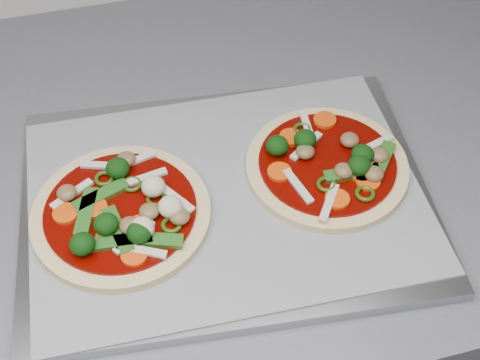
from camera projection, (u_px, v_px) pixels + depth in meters
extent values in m
cube|color=silver|center=(181.00, 351.00, 1.09)|extent=(3.60, 0.60, 0.86)
cube|color=slate|center=(153.00, 168.00, 0.75)|extent=(3.60, 0.60, 0.04)
cube|color=#97989D|center=(226.00, 199.00, 0.69)|extent=(0.44, 0.34, 0.01)
cube|color=gray|center=(226.00, 194.00, 0.68)|extent=(0.40, 0.30, 0.00)
cylinder|color=#E0CA84|center=(121.00, 214.00, 0.66)|extent=(0.19, 0.19, 0.01)
cylinder|color=#610002|center=(120.00, 210.00, 0.65)|extent=(0.16, 0.16, 0.00)
cylinder|color=orange|center=(65.00, 214.00, 0.64)|extent=(0.03, 0.03, 0.00)
cylinder|color=orange|center=(134.00, 238.00, 0.62)|extent=(0.03, 0.03, 0.00)
cube|color=beige|center=(133.00, 161.00, 0.69)|extent=(0.05, 0.02, 0.00)
ellipsoid|color=brown|center=(180.00, 216.00, 0.64)|extent=(0.03, 0.03, 0.01)
ellipsoid|color=brown|center=(129.00, 225.00, 0.63)|extent=(0.03, 0.03, 0.01)
torus|color=#24450D|center=(172.00, 225.00, 0.63)|extent=(0.02, 0.02, 0.00)
cube|color=#2B671D|center=(86.00, 212.00, 0.64)|extent=(0.03, 0.06, 0.00)
ellipsoid|color=beige|center=(142.00, 228.00, 0.62)|extent=(0.03, 0.03, 0.02)
ellipsoid|color=beige|center=(153.00, 186.00, 0.66)|extent=(0.03, 0.03, 0.02)
cylinder|color=orange|center=(140.00, 226.00, 0.63)|extent=(0.04, 0.04, 0.00)
ellipsoid|color=#113A0D|center=(118.00, 168.00, 0.67)|extent=(0.03, 0.03, 0.02)
ellipsoid|color=#113A0D|center=(139.00, 232.00, 0.62)|extent=(0.03, 0.03, 0.02)
cylinder|color=orange|center=(95.00, 208.00, 0.65)|extent=(0.03, 0.03, 0.00)
cube|color=beige|center=(175.00, 198.00, 0.66)|extent=(0.03, 0.04, 0.00)
cube|color=#2B671D|center=(118.00, 230.00, 0.63)|extent=(0.03, 0.06, 0.00)
ellipsoid|color=brown|center=(126.00, 159.00, 0.68)|extent=(0.02, 0.02, 0.01)
cube|color=#2B671D|center=(122.00, 241.00, 0.62)|extent=(0.06, 0.02, 0.00)
cube|color=beige|center=(144.00, 178.00, 0.67)|extent=(0.05, 0.02, 0.00)
cube|color=beige|center=(141.00, 251.00, 0.62)|extent=(0.05, 0.03, 0.00)
ellipsoid|color=brown|center=(67.00, 193.00, 0.65)|extent=(0.02, 0.02, 0.01)
torus|color=#24450D|center=(156.00, 198.00, 0.66)|extent=(0.03, 0.03, 0.00)
ellipsoid|color=#113A0D|center=(82.00, 244.00, 0.61)|extent=(0.03, 0.03, 0.02)
cube|color=#2B671D|center=(101.00, 195.00, 0.66)|extent=(0.06, 0.03, 0.00)
cube|color=beige|center=(72.00, 194.00, 0.66)|extent=(0.05, 0.03, 0.00)
cylinder|color=orange|center=(177.00, 208.00, 0.65)|extent=(0.03, 0.03, 0.00)
torus|color=#24450D|center=(132.00, 184.00, 0.67)|extent=(0.03, 0.03, 0.00)
torus|color=#24450D|center=(104.00, 179.00, 0.67)|extent=(0.03, 0.03, 0.00)
cube|color=beige|center=(134.00, 237.00, 0.63)|extent=(0.04, 0.03, 0.00)
cylinder|color=orange|center=(109.00, 236.00, 0.63)|extent=(0.03, 0.03, 0.00)
ellipsoid|color=#113A0D|center=(106.00, 224.00, 0.63)|extent=(0.03, 0.03, 0.02)
cube|color=beige|center=(104.00, 166.00, 0.68)|extent=(0.05, 0.02, 0.00)
cylinder|color=orange|center=(134.00, 255.00, 0.61)|extent=(0.03, 0.03, 0.00)
ellipsoid|color=beige|center=(170.00, 207.00, 0.64)|extent=(0.03, 0.03, 0.02)
ellipsoid|color=brown|center=(149.00, 211.00, 0.64)|extent=(0.03, 0.03, 0.01)
cube|color=#2B671D|center=(152.00, 240.00, 0.62)|extent=(0.06, 0.03, 0.00)
cylinder|color=#E0CA84|center=(327.00, 166.00, 0.70)|extent=(0.18, 0.18, 0.01)
cylinder|color=#610002|center=(327.00, 162.00, 0.69)|extent=(0.15, 0.15, 0.00)
cube|color=#2B671D|center=(382.00, 162.00, 0.69)|extent=(0.05, 0.05, 0.00)
torus|color=#24450D|center=(302.00, 130.00, 0.72)|extent=(0.02, 0.02, 0.00)
ellipsoid|color=#113A0D|center=(359.00, 165.00, 0.67)|extent=(0.03, 0.03, 0.02)
cube|color=beige|center=(373.00, 146.00, 0.70)|extent=(0.05, 0.02, 0.00)
ellipsoid|color=brown|center=(374.00, 174.00, 0.67)|extent=(0.03, 0.03, 0.01)
ellipsoid|color=brown|center=(344.00, 171.00, 0.67)|extent=(0.02, 0.02, 0.01)
ellipsoid|color=#113A0D|center=(277.00, 146.00, 0.69)|extent=(0.03, 0.03, 0.02)
cube|color=beige|center=(306.00, 146.00, 0.70)|extent=(0.04, 0.03, 0.00)
ellipsoid|color=brown|center=(350.00, 140.00, 0.70)|extent=(0.03, 0.03, 0.01)
ellipsoid|color=#113A0D|center=(362.00, 155.00, 0.68)|extent=(0.03, 0.03, 0.02)
cube|color=beige|center=(298.00, 186.00, 0.67)|extent=(0.02, 0.05, 0.00)
cylinder|color=orange|center=(337.00, 199.00, 0.66)|extent=(0.03, 0.03, 0.00)
cylinder|color=orange|center=(280.00, 172.00, 0.68)|extent=(0.03, 0.03, 0.00)
ellipsoid|color=brown|center=(305.00, 151.00, 0.69)|extent=(0.03, 0.03, 0.01)
cylinder|color=orange|center=(361.00, 173.00, 0.68)|extent=(0.04, 0.04, 0.00)
ellipsoid|color=brown|center=(379.00, 155.00, 0.69)|extent=(0.03, 0.03, 0.01)
cylinder|color=orange|center=(291.00, 137.00, 0.71)|extent=(0.03, 0.03, 0.00)
cylinder|color=orange|center=(368.00, 181.00, 0.67)|extent=(0.03, 0.03, 0.00)
cube|color=#2B671D|center=(352.00, 173.00, 0.68)|extent=(0.06, 0.02, 0.00)
torus|color=#24450D|center=(365.00, 194.00, 0.66)|extent=(0.03, 0.03, 0.00)
cylinder|color=orange|center=(365.00, 164.00, 0.69)|extent=(0.04, 0.04, 0.00)
ellipsoid|color=#113A0D|center=(305.00, 139.00, 0.70)|extent=(0.03, 0.03, 0.02)
cylinder|color=orange|center=(325.00, 120.00, 0.73)|extent=(0.04, 0.04, 0.00)
torus|color=#24450D|center=(326.00, 184.00, 0.67)|extent=(0.02, 0.02, 0.00)
cube|color=beige|center=(307.00, 127.00, 0.72)|extent=(0.01, 0.05, 0.00)
cube|color=beige|center=(329.00, 203.00, 0.65)|extent=(0.03, 0.04, 0.00)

